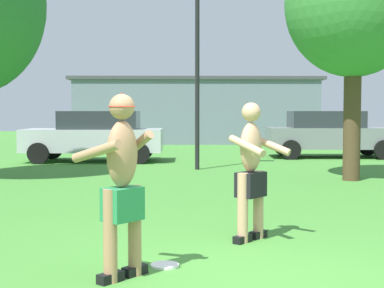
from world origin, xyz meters
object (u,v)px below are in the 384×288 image
Objects in this scene: car_gray_mid_lot at (330,133)px; frisbee at (165,265)px; tree_right_field at (354,4)px; player_in_black at (251,168)px; player_with_cap at (122,177)px; car_silver_near_post at (95,135)px; lamp_post at (197,44)px.

frisbee is at bearing -111.12° from car_gray_mid_lot.
car_gray_mid_lot is 7.31m from tree_right_field.
tree_right_field reaches higher than player_in_black.
player_in_black is at bearing 48.52° from frisbee.
player_with_cap reaches higher than player_in_black.
car_silver_near_post is at bearing 142.13° from tree_right_field.
player_in_black is at bearing -72.57° from car_silver_near_post.
lamp_post reaches higher than car_gray_mid_lot.
player_with_cap is 0.32× the size of lamp_post.
car_silver_near_post and car_gray_mid_lot have the same top height.
player_in_black is 13.24m from car_gray_mid_lot.
player_in_black is 0.31× the size of lamp_post.
car_gray_mid_lot is 0.77× the size of tree_right_field.
lamp_post is (0.64, 9.73, 3.36)m from frisbee.
player_in_black is 1.78m from frisbee.
player_with_cap is 2.12m from player_in_black.
player_with_cap is 5.98× the size of frisbee.
player_with_cap is 1.04× the size of player_in_black.
player_with_cap is at bearing -132.07° from player_in_black.
frisbee is at bearing -93.79° from lamp_post.
player_with_cap is 12.90m from car_silver_near_post.
lamp_post is (-4.65, -3.97, 2.55)m from car_gray_mid_lot.
player_with_cap is 0.40× the size of car_gray_mid_lot.
tree_right_field is (3.06, 6.05, 3.09)m from player_in_black.
frisbee is 0.05× the size of tree_right_field.
car_gray_mid_lot reaches higher than frisbee.
car_silver_near_post is at bearing 101.37° from frisbee.
car_gray_mid_lot is (5.68, 14.11, -0.15)m from player_with_cap.
lamp_post is at bearing 92.55° from player_in_black.
car_silver_near_post is 0.99× the size of car_gray_mid_lot.
frisbee is 0.07× the size of car_gray_mid_lot.
tree_right_field is (3.44, -2.52, 0.61)m from lamp_post.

